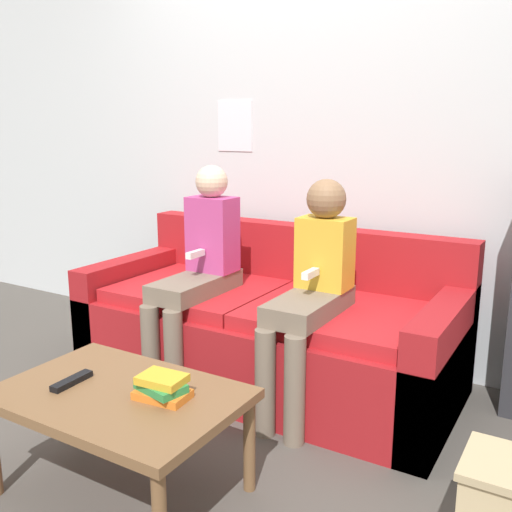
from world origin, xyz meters
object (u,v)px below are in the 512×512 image
at_px(couch, 269,330).
at_px(person_left, 198,266).
at_px(person_right, 312,285).
at_px(tv_remote, 72,381).
at_px(coffee_table, 119,403).

xyz_separation_m(couch, person_left, (-0.30, -0.20, 0.34)).
distance_m(person_right, tv_remote, 1.09).
relative_size(couch, person_right, 1.77).
bearing_deg(tv_remote, couch, 79.61).
distance_m(coffee_table, person_left, 1.00).
bearing_deg(person_right, couch, 149.03).
bearing_deg(person_right, coffee_table, -109.12).
height_order(person_left, tv_remote, person_left).
relative_size(couch, coffee_table, 2.23).
bearing_deg(person_left, person_right, -0.22).
bearing_deg(person_left, coffee_table, -70.47).
bearing_deg(coffee_table, tv_remote, -167.97).
distance_m(couch, person_left, 0.50).
relative_size(coffee_table, person_left, 0.77).
bearing_deg(couch, person_right, -30.97).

